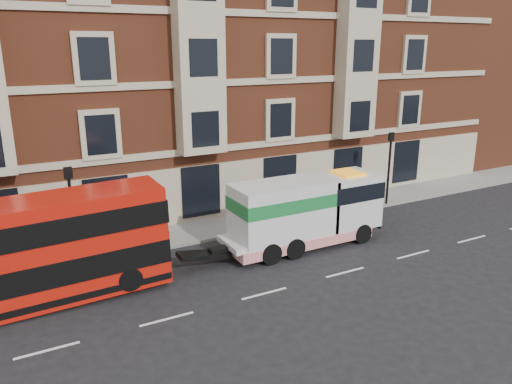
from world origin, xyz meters
The scene contains 8 objects.
ground centered at (0.00, 0.00, 0.00)m, with size 120.00×120.00×0.00m, color black.
sidewalk centered at (0.00, 7.50, 0.07)m, with size 90.00×3.00×0.15m, color slate.
victorian_terrace centered at (0.50, 15.00, 10.07)m, with size 45.00×12.00×20.40m.
filler_east centered at (32.00, 14.00, 9.43)m, with size 18.00×10.00×19.00m.
lamp_post_west centered at (-6.00, 6.20, 2.68)m, with size 0.35×0.15×4.35m.
lamp_post_east centered at (12.00, 6.20, 2.68)m, with size 0.35×0.15×4.35m.
double_decker_bus centered at (-8.06, 3.30, 2.16)m, with size 10.07×2.31×4.08m.
tow_truck centered at (3.99, 3.30, 1.78)m, with size 8.06×2.38×3.36m.
Camera 1 is at (-8.72, -15.40, 9.42)m, focal length 35.00 mm.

